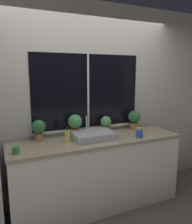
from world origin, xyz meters
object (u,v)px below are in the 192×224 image
(sink, at_px, (93,135))
(soap_bottle, at_px, (67,136))
(mug_green, at_px, (16,150))
(potted_plant_far_right, at_px, (134,119))
(potted_plant_center_right, at_px, (106,124))
(mug_blue, at_px, (139,134))
(potted_plant_far_left, at_px, (39,128))
(potted_plant_center_left, at_px, (75,124))
(mug_yellow, at_px, (139,131))

(sink, distance_m, soap_bottle, 0.35)
(soap_bottle, height_order, mug_green, soap_bottle)
(potted_plant_far_right, bearing_deg, potted_plant_center_right, 180.00)
(mug_blue, bearing_deg, potted_plant_far_left, 162.19)
(potted_plant_center_left, bearing_deg, mug_blue, -27.62)
(sink, relative_size, potted_plant_far_left, 1.97)
(potted_plant_center_right, bearing_deg, potted_plant_far_right, 0.00)
(mug_green, height_order, mug_yellow, mug_yellow)
(potted_plant_center_left, distance_m, mug_yellow, 0.87)
(mug_green, bearing_deg, potted_plant_center_left, 23.95)
(mug_green, xyz_separation_m, mug_blue, (1.51, -0.05, 0.01))
(sink, xyz_separation_m, mug_green, (-0.95, -0.16, -0.01))
(mug_blue, bearing_deg, potted_plant_center_left, 152.38)
(potted_plant_far_left, distance_m, soap_bottle, 0.37)
(potted_plant_center_right, xyz_separation_m, potted_plant_far_right, (0.47, 0.00, 0.03))
(potted_plant_far_right, distance_m, mug_green, 1.73)
(mug_blue, bearing_deg, potted_plant_center_right, 126.72)
(mug_green, bearing_deg, soap_bottle, 13.83)
(sink, relative_size, potted_plant_center_right, 2.23)
(potted_plant_far_left, distance_m, potted_plant_far_right, 1.39)
(potted_plant_center_left, relative_size, soap_bottle, 1.53)
(sink, bearing_deg, mug_yellow, -7.22)
(potted_plant_far_right, relative_size, mug_blue, 2.71)
(potted_plant_center_left, relative_size, mug_green, 3.87)
(potted_plant_center_right, distance_m, mug_green, 1.27)
(mug_green, xyz_separation_m, mug_yellow, (1.59, 0.07, 0.01))
(potted_plant_center_right, bearing_deg, mug_green, -164.41)
(potted_plant_center_right, xyz_separation_m, mug_blue, (0.29, -0.39, -0.08))
(potted_plant_center_left, height_order, potted_plant_far_right, potted_plant_center_left)
(potted_plant_center_left, bearing_deg, potted_plant_far_right, 0.00)
(potted_plant_center_left, xyz_separation_m, potted_plant_center_right, (0.45, 0.00, -0.04))
(potted_plant_far_right, bearing_deg, soap_bottle, -169.95)
(potted_plant_center_left, relative_size, mug_yellow, 3.18)
(mug_green, distance_m, mug_blue, 1.51)
(potted_plant_center_right, bearing_deg, soap_bottle, -162.73)
(sink, relative_size, soap_bottle, 2.72)
(sink, distance_m, potted_plant_far_left, 0.68)
(potted_plant_center_left, relative_size, potted_plant_center_right, 1.26)
(potted_plant_far_left, distance_m, mug_green, 0.47)
(potted_plant_center_left, distance_m, soap_bottle, 0.27)
(potted_plant_far_left, xyz_separation_m, potted_plant_center_right, (0.92, 0.00, -0.03))
(mug_green, relative_size, mug_blue, 0.74)
(sink, height_order, mug_blue, sink)
(potted_plant_center_right, distance_m, soap_bottle, 0.65)
(sink, height_order, soap_bottle, sink)
(potted_plant_far_left, height_order, soap_bottle, potted_plant_far_left)
(sink, bearing_deg, potted_plant_center_right, 33.86)
(potted_plant_far_right, bearing_deg, potted_plant_center_left, 180.00)
(soap_bottle, relative_size, mug_blue, 1.87)
(potted_plant_far_left, distance_m, potted_plant_center_right, 0.92)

